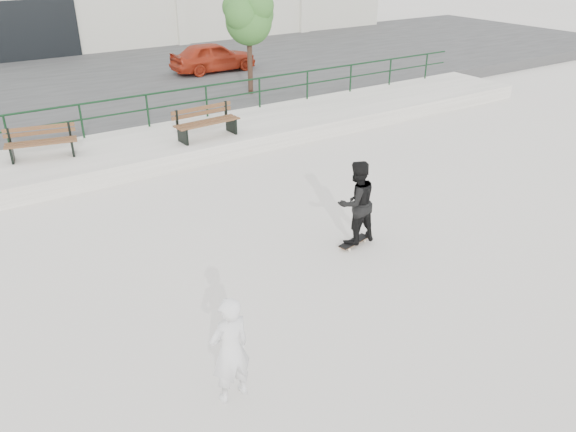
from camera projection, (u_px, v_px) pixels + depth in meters
ground at (337, 335)px, 9.11m from camera, size 120.00×120.00×0.00m
ledge at (134, 152)px, 16.09m from camera, size 30.00×3.00×0.50m
parking_strip at (61, 91)px, 22.44m from camera, size 60.00×14.00×0.50m
railing at (115, 108)px, 16.62m from camera, size 28.00×0.06×1.03m
bench_left at (41, 142)px, 14.86m from camera, size 1.86×0.88×0.83m
bench_right at (206, 122)px, 16.33m from camera, size 1.99×0.70×0.90m
tree at (249, 16)px, 19.91m from camera, size 2.08×1.85×3.69m
red_car at (213, 57)px, 24.28m from camera, size 3.73×1.53×1.26m
skateboard at (354, 242)px, 11.74m from camera, size 0.80×0.36×0.09m
standing_skater at (356, 202)px, 11.33m from camera, size 0.89×0.71×1.77m
seated_skater at (230, 350)px, 7.53m from camera, size 0.63×0.43×1.65m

